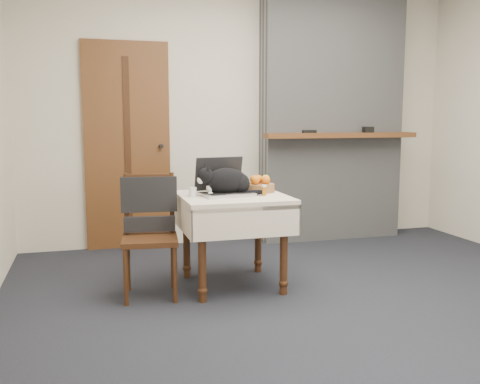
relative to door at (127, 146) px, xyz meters
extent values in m
plane|color=black|center=(1.20, -1.97, -1.00)|extent=(4.50, 4.50, 0.00)
cube|color=beige|center=(1.20, 0.03, 0.30)|extent=(4.50, 0.02, 2.60)
cube|color=brown|center=(0.00, 0.00, 0.00)|extent=(0.82, 0.05, 2.00)
cube|color=#3B2010|center=(0.00, -0.03, 0.00)|extent=(0.06, 0.01, 1.70)
cylinder|color=black|center=(0.32, -0.04, 0.00)|extent=(0.04, 0.06, 0.04)
cube|color=gray|center=(2.10, -0.12, 0.30)|extent=(1.50, 0.30, 2.60)
cube|color=brown|center=(2.10, -0.36, 0.10)|extent=(1.62, 0.18, 0.05)
cube|color=black|center=(1.75, -0.36, 0.14)|extent=(0.14, 0.04, 0.03)
cube|color=black|center=(2.40, -0.36, 0.16)|extent=(0.10, 0.07, 0.06)
cylinder|color=#3B2010|center=(0.36, -1.77, -0.68)|extent=(0.06, 0.06, 0.64)
sphere|color=#3B2010|center=(0.36, -1.77, -0.92)|extent=(0.07, 0.07, 0.07)
cylinder|color=#3B2010|center=(0.96, -1.77, -0.68)|extent=(0.06, 0.06, 0.64)
sphere|color=#3B2010|center=(0.96, -1.77, -0.92)|extent=(0.07, 0.07, 0.07)
cylinder|color=#3B2010|center=(0.36, -1.17, -0.68)|extent=(0.06, 0.06, 0.64)
sphere|color=#3B2010|center=(0.36, -1.17, -0.92)|extent=(0.07, 0.07, 0.07)
cylinder|color=#3B2010|center=(0.96, -1.17, -0.68)|extent=(0.06, 0.06, 0.64)
sphere|color=#3B2010|center=(0.96, -1.17, -0.92)|extent=(0.07, 0.07, 0.07)
cube|color=beige|center=(0.66, -1.47, -0.33)|extent=(0.78, 0.78, 0.06)
cube|color=beige|center=(0.66, -1.86, -0.44)|extent=(0.78, 0.01, 0.22)
cube|color=beige|center=(0.66, -1.09, -0.44)|extent=(0.78, 0.01, 0.22)
cube|color=beige|center=(0.27, -1.47, -0.44)|extent=(0.01, 0.78, 0.22)
cube|color=beige|center=(1.04, -1.47, -0.44)|extent=(0.01, 0.78, 0.22)
cube|color=#B7B7BC|center=(0.60, -1.50, -0.29)|extent=(0.41, 0.31, 0.02)
cube|color=black|center=(0.60, -1.50, -0.28)|extent=(0.33, 0.22, 0.00)
cube|color=black|center=(0.58, -1.34, -0.15)|extent=(0.38, 0.12, 0.26)
cube|color=#AED3FF|center=(0.58, -1.35, -0.15)|extent=(0.35, 0.10, 0.23)
ellipsoid|color=black|center=(0.61, -1.47, -0.20)|extent=(0.33, 0.20, 0.20)
ellipsoid|color=black|center=(0.71, -1.47, -0.22)|extent=(0.18, 0.19, 0.17)
sphere|color=black|center=(0.45, -1.48, -0.15)|extent=(0.12, 0.12, 0.12)
ellipsoid|color=white|center=(0.41, -1.48, -0.18)|extent=(0.05, 0.06, 0.06)
ellipsoid|color=white|center=(0.48, -1.48, -0.24)|extent=(0.05, 0.07, 0.08)
cone|color=black|center=(0.46, -1.51, -0.09)|extent=(0.04, 0.05, 0.05)
cone|color=black|center=(0.46, -1.45, -0.09)|extent=(0.04, 0.05, 0.05)
cylinder|color=black|center=(0.78, -1.53, -0.28)|extent=(0.18, 0.08, 0.04)
sphere|color=white|center=(0.48, -1.52, -0.28)|extent=(0.04, 0.04, 0.04)
sphere|color=white|center=(0.47, -1.44, -0.28)|extent=(0.04, 0.04, 0.04)
cylinder|color=white|center=(0.36, -1.47, -0.27)|extent=(0.06, 0.06, 0.07)
cylinder|color=#985C12|center=(0.87, -1.56, -0.27)|extent=(0.03, 0.03, 0.06)
cylinder|color=silver|center=(0.87, -1.56, -0.23)|extent=(0.04, 0.04, 0.02)
cylinder|color=olive|center=(0.91, -1.37, -0.27)|extent=(0.23, 0.23, 0.06)
sphere|color=orange|center=(0.86, -1.40, -0.20)|extent=(0.07, 0.07, 0.07)
sphere|color=orange|center=(0.94, -1.41, -0.20)|extent=(0.07, 0.07, 0.07)
sphere|color=orange|center=(0.91, -1.32, -0.20)|extent=(0.07, 0.07, 0.07)
sphere|color=yellow|center=(0.96, -1.34, -0.20)|extent=(0.07, 0.07, 0.07)
sphere|color=orange|center=(0.87, -1.33, -0.20)|extent=(0.07, 0.07, 0.07)
cube|color=black|center=(0.82, -1.46, -0.30)|extent=(0.15, 0.05, 0.01)
cube|color=#3B2010|center=(0.03, -1.55, -0.59)|extent=(0.43, 0.43, 0.04)
cylinder|color=#3B2010|center=(-0.16, -1.70, -0.79)|extent=(0.03, 0.03, 0.41)
cylinder|color=#3B2010|center=(0.17, -1.74, -0.79)|extent=(0.03, 0.03, 0.41)
cylinder|color=#3B2010|center=(-0.12, -1.37, -0.79)|extent=(0.03, 0.03, 0.41)
cylinder|color=#3B2010|center=(0.21, -1.41, -0.79)|extent=(0.03, 0.03, 0.41)
cylinder|color=#3B2010|center=(-0.12, -1.37, -0.35)|extent=(0.03, 0.03, 0.46)
cylinder|color=#3B2010|center=(0.21, -1.41, -0.35)|extent=(0.03, 0.03, 0.46)
cube|color=#3B2010|center=(0.04, -1.39, -0.26)|extent=(0.33, 0.07, 0.26)
cube|color=black|center=(0.04, -1.40, -0.28)|extent=(0.41, 0.10, 0.26)
camera|label=1|loc=(-0.38, -5.29, 0.27)|focal=40.00mm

